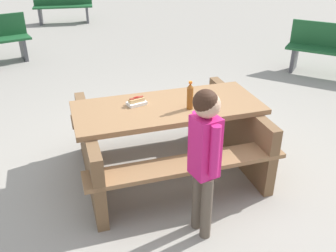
# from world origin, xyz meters

# --- Properties ---
(ground_plane) EXTENTS (30.00, 30.00, 0.00)m
(ground_plane) POSITION_xyz_m (0.00, 0.00, 0.00)
(ground_plane) COLOR gray
(ground_plane) RESTS_ON ground
(picnic_table) EXTENTS (2.13, 1.87, 0.75)m
(picnic_table) POSITION_xyz_m (0.00, 0.00, 0.44)
(picnic_table) COLOR olive
(picnic_table) RESTS_ON ground
(soda_bottle) EXTENTS (0.06, 0.06, 0.27)m
(soda_bottle) POSITION_xyz_m (-0.13, 0.18, 0.88)
(soda_bottle) COLOR brown
(soda_bottle) RESTS_ON picnic_table
(hotdog_tray) EXTENTS (0.18, 0.12, 0.08)m
(hotdog_tray) POSITION_xyz_m (0.24, -0.18, 0.78)
(hotdog_tray) COLOR white
(hotdog_tray) RESTS_ON picnic_table
(child_in_coat) EXTENTS (0.20, 0.32, 1.28)m
(child_in_coat) POSITION_xyz_m (0.28, 0.89, 0.82)
(child_in_coat) COLOR brown
(child_in_coat) RESTS_ON ground
(park_bench_near) EXTENTS (1.04, 1.52, 0.85)m
(park_bench_near) POSITION_xyz_m (-3.93, -0.82, 0.45)
(park_bench_near) COLOR #1E592D
(park_bench_near) RESTS_ON ground
(park_bench_far) EXTENTS (1.53, 0.97, 0.85)m
(park_bench_far) POSITION_xyz_m (-1.62, -7.26, 0.45)
(park_bench_far) COLOR #1E592D
(park_bench_far) RESTS_ON ground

